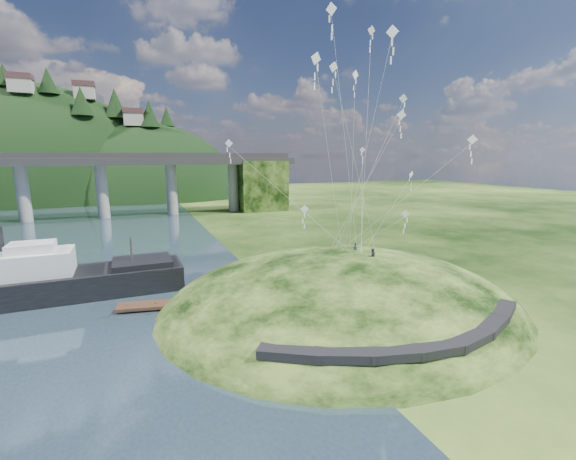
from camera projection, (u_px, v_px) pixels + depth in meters
name	position (u px, v px, depth m)	size (l,w,h in m)	color
ground	(271.00, 327.00, 32.53)	(320.00, 320.00, 0.00)	black
grass_hill	(341.00, 320.00, 37.59)	(36.00, 32.00, 13.00)	black
footpath	(423.00, 338.00, 26.03)	(22.29, 5.84, 0.83)	black
bridge	(51.00, 177.00, 84.70)	(160.00, 11.00, 15.00)	#2D2B2B
far_ridge	(27.00, 222.00, 129.03)	(153.00, 70.00, 94.50)	black
work_barge	(66.00, 279.00, 39.24)	(22.07, 6.34, 7.69)	black
wooden_dock	(184.00, 303.00, 36.88)	(12.33, 4.09, 0.87)	#382217
kite_flyers	(367.00, 246.00, 36.95)	(0.82, 3.37, 1.54)	#272B34
kite_swarm	(369.00, 101.00, 31.99)	(18.85, 17.20, 18.66)	silver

